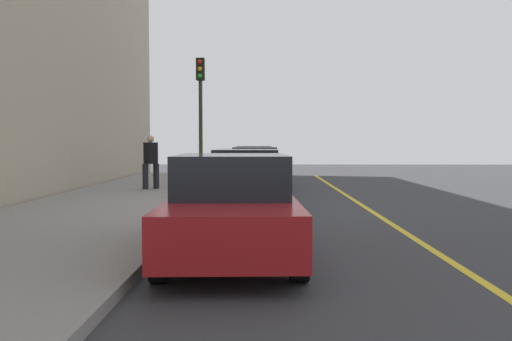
{
  "coord_description": "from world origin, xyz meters",
  "views": [
    {
      "loc": [
        13.87,
        0.54,
        1.7
      ],
      "look_at": [
        0.6,
        0.36,
        1.01
      ],
      "focal_mm": 38.45,
      "sensor_mm": 36.0,
      "label": 1
    }
  ],
  "objects_px": {
    "parked_car_maroon": "(254,162)",
    "parked_car_navy": "(255,167)",
    "parked_car_charcoal": "(246,179)",
    "pedestrian_black_coat": "(151,160)",
    "parked_car_red": "(232,206)",
    "traffic_light_pole": "(201,101)"
  },
  "relations": [
    {
      "from": "parked_car_maroon",
      "to": "parked_car_navy",
      "type": "height_order",
      "value": "same"
    },
    {
      "from": "parked_car_red",
      "to": "traffic_light_pole",
      "type": "bearing_deg",
      "value": -170.82
    },
    {
      "from": "parked_car_charcoal",
      "to": "parked_car_red",
      "type": "distance_m",
      "value": 6.03
    },
    {
      "from": "pedestrian_black_coat",
      "to": "traffic_light_pole",
      "type": "height_order",
      "value": "traffic_light_pole"
    },
    {
      "from": "parked_car_maroon",
      "to": "parked_car_navy",
      "type": "distance_m",
      "value": 5.45
    },
    {
      "from": "parked_car_navy",
      "to": "parked_car_charcoal",
      "type": "height_order",
      "value": "same"
    },
    {
      "from": "parked_car_charcoal",
      "to": "pedestrian_black_coat",
      "type": "relative_size",
      "value": 2.57
    },
    {
      "from": "parked_car_navy",
      "to": "parked_car_red",
      "type": "relative_size",
      "value": 0.97
    },
    {
      "from": "parked_car_maroon",
      "to": "parked_car_red",
      "type": "relative_size",
      "value": 0.96
    },
    {
      "from": "parked_car_red",
      "to": "pedestrian_black_coat",
      "type": "xyz_separation_m",
      "value": [
        -10.12,
        -3.27,
        0.34
      ]
    },
    {
      "from": "traffic_light_pole",
      "to": "pedestrian_black_coat",
      "type": "bearing_deg",
      "value": -108.29
    },
    {
      "from": "pedestrian_black_coat",
      "to": "traffic_light_pole",
      "type": "relative_size",
      "value": 0.42
    },
    {
      "from": "parked_car_maroon",
      "to": "parked_car_navy",
      "type": "bearing_deg",
      "value": 1.52
    },
    {
      "from": "parked_car_navy",
      "to": "traffic_light_pole",
      "type": "height_order",
      "value": "traffic_light_pole"
    },
    {
      "from": "parked_car_maroon",
      "to": "parked_car_charcoal",
      "type": "distance_m",
      "value": 11.86
    },
    {
      "from": "parked_car_navy",
      "to": "parked_car_charcoal",
      "type": "relative_size",
      "value": 0.95
    },
    {
      "from": "pedestrian_black_coat",
      "to": "parked_car_charcoal",
      "type": "bearing_deg",
      "value": 38.95
    },
    {
      "from": "parked_car_navy",
      "to": "parked_car_red",
      "type": "bearing_deg",
      "value": -0.72
    },
    {
      "from": "parked_car_charcoal",
      "to": "pedestrian_black_coat",
      "type": "height_order",
      "value": "pedestrian_black_coat"
    },
    {
      "from": "parked_car_charcoal",
      "to": "parked_car_navy",
      "type": "bearing_deg",
      "value": 178.85
    },
    {
      "from": "parked_car_maroon",
      "to": "traffic_light_pole",
      "type": "distance_m",
      "value": 8.78
    },
    {
      "from": "parked_car_charcoal",
      "to": "pedestrian_black_coat",
      "type": "distance_m",
      "value": 5.26
    }
  ]
}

